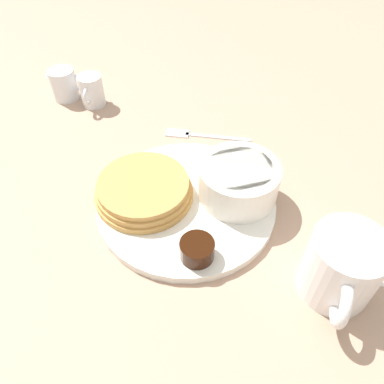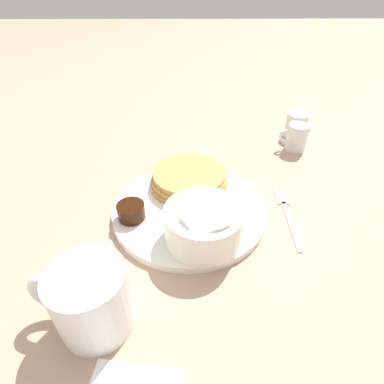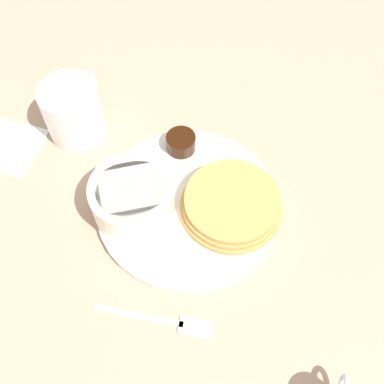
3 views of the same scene
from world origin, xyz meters
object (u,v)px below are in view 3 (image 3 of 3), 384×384
coffee_mug (73,110)px  fork (167,321)px  plate (188,205)px  bowl (132,197)px

coffee_mug → fork: bearing=125.2°
plate → coffee_mug: size_ratio=2.18×
plate → coffee_mug: 0.21m
bowl → plate: bearing=-164.4°
plate → bowl: 0.08m
coffee_mug → plate: bearing=150.2°
bowl → fork: (-0.07, 0.14, -0.04)m
bowl → coffee_mug: size_ratio=0.96×
bowl → coffee_mug: bearing=-47.1°
bowl → fork: 0.16m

